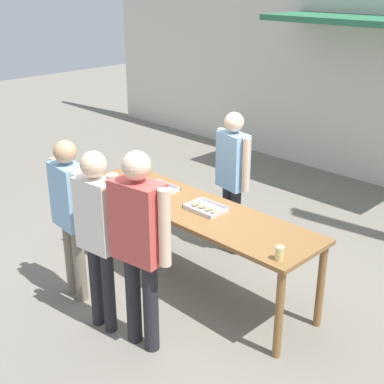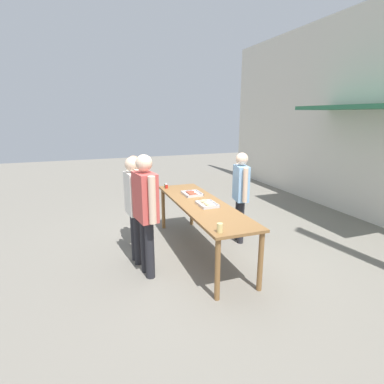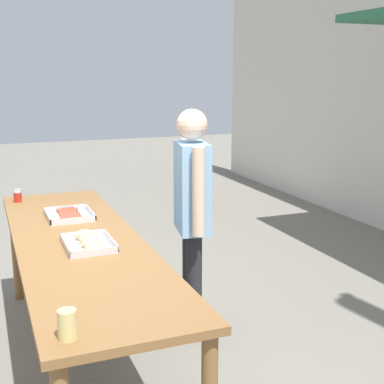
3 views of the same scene
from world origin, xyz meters
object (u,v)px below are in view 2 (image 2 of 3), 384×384
Objects in this scene: condiment_jar_ketchup at (166,186)px; beer_cup at (220,228)px; food_tray_sausages at (192,194)px; person_customer_holding_hotdog at (135,193)px; condiment_jar_mustard at (166,185)px; person_server_behind_table at (241,189)px; food_tray_buns at (207,204)px; person_customer_with_cup at (146,206)px; person_customer_waiting_in_line at (134,200)px.

condiment_jar_ketchup is 2.39m from beer_cup.
person_customer_holding_hotdog is (-0.10, -1.00, 0.07)m from food_tray_sausages.
person_server_behind_table is (1.04, 1.09, 0.07)m from condiment_jar_mustard.
food_tray_buns is 3.18× the size of beer_cup.
person_customer_holding_hotdog reaches higher than food_tray_buns.
person_customer_with_cup is (-0.84, -0.73, 0.12)m from beer_cup.
food_tray_sausages is 0.21× the size of person_customer_with_cup.
food_tray_buns is at bearing 0.15° from food_tray_sausages.
food_tray_sausages is 1.40m from person_customer_with_cup.
person_customer_waiting_in_line is at bearing -74.65° from person_server_behind_table.
person_customer_holding_hotdog is 0.62m from person_customer_waiting_in_line.
person_customer_with_cup is at bearing -23.89° from condiment_jar_mustard.
beer_cup is (2.48, 0.01, 0.02)m from condiment_jar_mustard.
person_customer_waiting_in_line reaches higher than person_server_behind_table.
condiment_jar_ketchup is 0.05× the size of person_customer_holding_hotdog.
person_server_behind_table reaches higher than person_customer_holding_hotdog.
condiment_jar_ketchup is at bearing -179.61° from beer_cup.
food_tray_sausages is 0.98× the size of food_tray_buns.
person_server_behind_table is at bearing 113.86° from food_tray_buns.
beer_cup is at bearing -14.91° from food_tray_buns.
person_server_behind_table is 1.02× the size of person_customer_holding_hotdog.
beer_cup is 2.01m from person_customer_holding_hotdog.
condiment_jar_ketchup is 0.86m from person_customer_holding_hotdog.
condiment_jar_ketchup is at bearing -120.63° from person_server_behind_table.
person_server_behind_table reaches higher than food_tray_sausages.
condiment_jar_ketchup is 0.05× the size of person_customer_with_cup.
beer_cup is at bearing -9.18° from food_tray_sausages.
person_customer_waiting_in_line is (1.20, -0.81, 0.10)m from condiment_jar_mustard.
beer_cup is at bearing -26.35° from person_server_behind_table.
person_customer_holding_hotdog is (0.51, -0.69, 0.05)m from condiment_jar_ketchup.
person_customer_with_cup is (0.60, -1.81, 0.06)m from person_server_behind_table.
food_tray_buns is at bearing 165.09° from beer_cup.
condiment_jar_mustard is 1.46m from person_customer_waiting_in_line.
food_tray_sausages is 0.69m from condiment_jar_ketchup.
condiment_jar_ketchup is 0.05× the size of person_server_behind_table.
person_customer_with_cup is 1.05× the size of person_customer_waiting_in_line.
person_customer_holding_hotdog reaches higher than condiment_jar_ketchup.
condiment_jar_mustard is 2.48m from beer_cup.
condiment_jar_ketchup is 1.38m from person_customer_waiting_in_line.
person_customer_with_cup reaches higher than person_server_behind_table.
food_tray_buns is at bearing -55.57° from person_server_behind_table.
condiment_jar_mustard is 0.05× the size of person_customer_with_cup.
person_customer_waiting_in_line is at bearing 2.88° from person_customer_with_cup.
person_server_behind_table is at bearing -92.59° from person_customer_waiting_in_line.
beer_cup reaches higher than food_tray_sausages.
person_customer_waiting_in_line is at bearing 174.05° from person_customer_holding_hotdog.
food_tray_sausages is at bearing -91.13° from person_customer_holding_hotdog.
person_customer_waiting_in_line is (-1.28, -0.82, 0.08)m from beer_cup.
beer_cup reaches higher than condiment_jar_mustard.
person_server_behind_table reaches higher than condiment_jar_ketchup.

